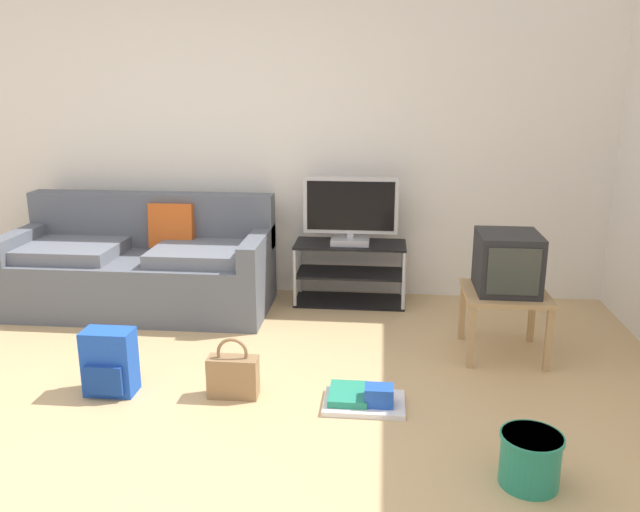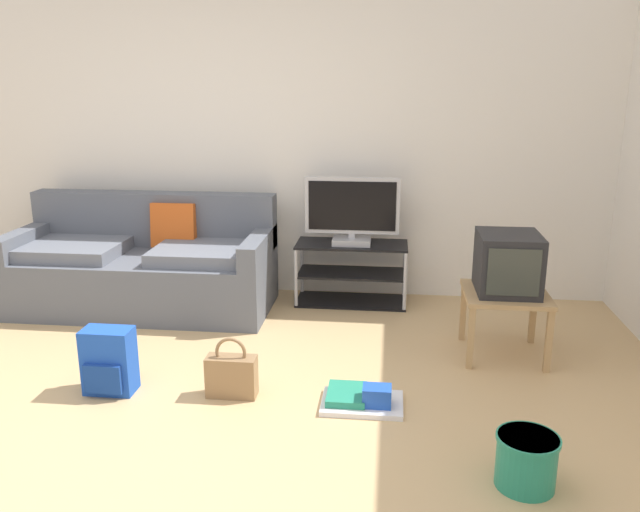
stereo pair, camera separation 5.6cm
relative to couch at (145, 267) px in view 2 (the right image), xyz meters
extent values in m
cube|color=tan|center=(0.73, -1.86, -0.34)|extent=(9.00, 9.80, 0.02)
cube|color=silver|center=(0.73, 0.59, 1.02)|extent=(9.00, 0.10, 2.70)
cube|color=#565B66|center=(0.00, -0.05, -0.11)|extent=(2.03, 0.88, 0.44)
cube|color=#565B66|center=(0.00, 0.29, 0.33)|extent=(2.03, 0.20, 0.44)
cube|color=#565B66|center=(-0.95, -0.05, 0.20)|extent=(0.14, 0.88, 0.19)
cube|color=#565B66|center=(0.94, -0.05, 0.20)|extent=(0.14, 0.88, 0.19)
cube|color=slate|center=(-0.56, -0.11, 0.16)|extent=(0.81, 0.62, 0.10)
cube|color=slate|center=(0.56, -0.11, 0.16)|extent=(0.81, 0.62, 0.10)
cube|color=#CC561E|center=(0.21, 0.17, 0.31)|extent=(0.36, 0.16, 0.37)
cube|color=black|center=(1.65, 0.28, 0.16)|extent=(0.90, 0.39, 0.02)
cube|color=black|center=(1.65, 0.28, -0.08)|extent=(0.86, 0.38, 0.02)
cube|color=black|center=(1.65, 0.28, -0.33)|extent=(0.90, 0.39, 0.02)
cylinder|color=#B7B7BC|center=(1.21, 0.10, -0.08)|extent=(0.03, 0.03, 0.50)
cylinder|color=#B7B7BC|center=(2.08, 0.10, -0.08)|extent=(0.03, 0.03, 0.50)
cylinder|color=#B7B7BC|center=(1.21, 0.46, -0.08)|extent=(0.03, 0.03, 0.50)
cylinder|color=#B7B7BC|center=(2.08, 0.46, -0.08)|extent=(0.03, 0.03, 0.50)
cube|color=#B2B2B7|center=(1.65, 0.26, 0.19)|extent=(0.31, 0.22, 0.05)
cube|color=#B2B2B7|center=(1.65, 0.26, 0.24)|extent=(0.05, 0.04, 0.04)
cube|color=#B2B2B7|center=(1.65, 0.26, 0.48)|extent=(0.75, 0.04, 0.45)
cube|color=black|center=(1.65, 0.24, 0.48)|extent=(0.69, 0.01, 0.39)
cube|color=tan|center=(2.72, -0.67, 0.09)|extent=(0.54, 0.54, 0.03)
cube|color=tan|center=(2.48, -0.91, -0.13)|extent=(0.04, 0.04, 0.41)
cube|color=tan|center=(2.96, -0.91, -0.13)|extent=(0.04, 0.04, 0.41)
cube|color=tan|center=(2.48, -0.43, -0.13)|extent=(0.04, 0.04, 0.41)
cube|color=tan|center=(2.96, -0.43, -0.13)|extent=(0.04, 0.04, 0.41)
cube|color=#232326|center=(2.72, -0.65, 0.30)|extent=(0.39, 0.43, 0.39)
cube|color=#333833|center=(2.72, -0.87, 0.30)|extent=(0.32, 0.01, 0.30)
cube|color=blue|center=(0.34, -1.46, -0.14)|extent=(0.29, 0.17, 0.39)
cube|color=navy|center=(0.34, -1.56, -0.21)|extent=(0.22, 0.04, 0.17)
cylinder|color=navy|center=(0.26, -1.36, -0.12)|extent=(0.04, 0.04, 0.31)
cylinder|color=navy|center=(0.42, -1.36, -0.12)|extent=(0.04, 0.04, 0.31)
cube|color=olive|center=(1.06, -1.44, -0.21)|extent=(0.29, 0.12, 0.24)
torus|color=olive|center=(1.06, -1.44, -0.06)|extent=(0.18, 0.02, 0.18)
cylinder|color=#238466|center=(2.60, -2.14, -0.21)|extent=(0.27, 0.27, 0.25)
cylinder|color=#238466|center=(2.60, -2.14, -0.10)|extent=(0.29, 0.29, 0.02)
cube|color=silver|center=(1.82, -1.48, -0.32)|extent=(0.46, 0.31, 0.03)
cube|color=blue|center=(1.91, -1.51, -0.25)|extent=(0.16, 0.12, 0.11)
cube|color=#238466|center=(1.73, -1.45, -0.28)|extent=(0.22, 0.28, 0.04)
camera|label=1|loc=(1.90, -4.80, 1.45)|focal=36.27mm
camera|label=2|loc=(1.95, -4.79, 1.45)|focal=36.27mm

